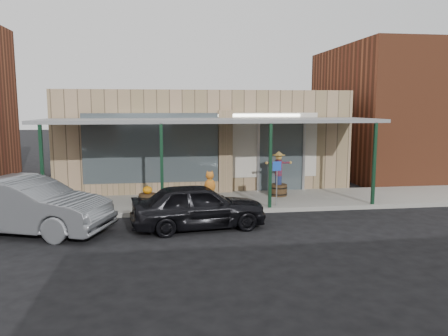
{
  "coord_description": "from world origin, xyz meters",
  "views": [
    {
      "loc": [
        -1.74,
        -11.98,
        3.53
      ],
      "look_at": [
        0.3,
        2.6,
        1.47
      ],
      "focal_mm": 35.0,
      "sensor_mm": 36.0,
      "label": 1
    }
  ],
  "objects": [
    {
      "name": "parked_sedan",
      "position": [
        -0.75,
        0.46,
        0.67
      ],
      "size": [
        4.08,
        2.07,
        1.57
      ],
      "rotation": [
        0.0,
        0.0,
        1.7
      ],
      "color": "black",
      "rests_on": "ground"
    },
    {
      "name": "block_buildings_near",
      "position": [
        2.01,
        9.2,
        3.77
      ],
      "size": [
        61.0,
        8.0,
        8.0
      ],
      "color": "brown",
      "rests_on": "ground"
    },
    {
      "name": "storefront",
      "position": [
        -0.0,
        8.16,
        2.09
      ],
      "size": [
        12.0,
        6.25,
        4.2
      ],
      "color": "#9F8061",
      "rests_on": "ground"
    },
    {
      "name": "ground",
      "position": [
        0.0,
        0.0,
        0.0
      ],
      "size": [
        120.0,
        120.0,
        0.0
      ],
      "primitive_type": "plane",
      "color": "black",
      "rests_on": "ground"
    },
    {
      "name": "barrel_scarecrow",
      "position": [
        2.6,
        4.03,
        0.73
      ],
      "size": [
        1.01,
        0.85,
        1.72
      ],
      "rotation": [
        0.0,
        0.0,
        0.36
      ],
      "color": "#46301C",
      "rests_on": "sidewalk"
    },
    {
      "name": "sidewalk",
      "position": [
        0.0,
        3.6,
        0.07
      ],
      "size": [
        40.0,
        3.2,
        0.15
      ],
      "primitive_type": "cube",
      "color": "gray",
      "rests_on": "ground"
    },
    {
      "name": "barrel_pumpkin",
      "position": [
        -2.31,
        3.01,
        0.41
      ],
      "size": [
        0.76,
        0.76,
        0.73
      ],
      "rotation": [
        0.0,
        0.0,
        0.27
      ],
      "color": "#46301C",
      "rests_on": "sidewalk"
    },
    {
      "name": "car_grey",
      "position": [
        -5.61,
        0.64,
        0.79
      ],
      "size": [
        5.09,
        3.2,
        1.58
      ],
      "primitive_type": "imported",
      "rotation": [
        0.0,
        0.0,
        1.23
      ],
      "color": "slate",
      "rests_on": "ground"
    },
    {
      "name": "awning",
      "position": [
        0.0,
        3.56,
        3.01
      ],
      "size": [
        12.0,
        3.0,
        3.04
      ],
      "color": "slate",
      "rests_on": "ground"
    },
    {
      "name": "handicap_sign",
      "position": [
        2.1,
        2.4,
        1.14
      ],
      "size": [
        0.32,
        0.07,
        1.53
      ],
      "rotation": [
        0.0,
        0.0,
        0.17
      ],
      "color": "gray",
      "rests_on": "sidewalk"
    }
  ]
}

